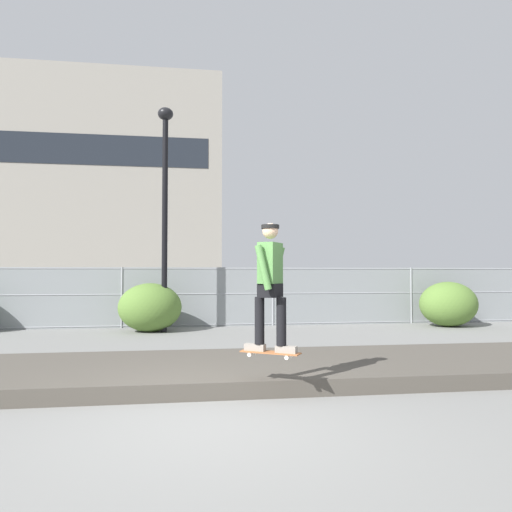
{
  "coord_description": "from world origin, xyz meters",
  "views": [
    {
      "loc": [
        -0.27,
        -5.37,
        1.7
      ],
      "look_at": [
        0.89,
        2.81,
        1.99
      ],
      "focal_mm": 32.63,
      "sensor_mm": 36.0,
      "label": 1
    }
  ],
  "objects_px": {
    "parked_car_near": "(66,296)",
    "shrub_center": "(150,307)",
    "shrub_right": "(448,304)",
    "skater": "(270,279)",
    "skateboard": "(270,353)",
    "street_lamp": "(165,191)"
  },
  "relations": [
    {
      "from": "street_lamp",
      "to": "parked_car_near",
      "type": "height_order",
      "value": "street_lamp"
    },
    {
      "from": "skateboard",
      "to": "shrub_center",
      "type": "xyz_separation_m",
      "value": [
        -2.19,
        7.55,
        0.05
      ]
    },
    {
      "from": "shrub_center",
      "to": "skateboard",
      "type": "bearing_deg",
      "value": -73.85
    },
    {
      "from": "skater",
      "to": "skateboard",
      "type": "bearing_deg",
      "value": -116.57
    },
    {
      "from": "parked_car_near",
      "to": "shrub_center",
      "type": "distance_m",
      "value": 5.45
    },
    {
      "from": "shrub_center",
      "to": "shrub_right",
      "type": "distance_m",
      "value": 9.14
    },
    {
      "from": "parked_car_near",
      "to": "shrub_center",
      "type": "xyz_separation_m",
      "value": [
        3.39,
        -4.26,
        -0.15
      ]
    },
    {
      "from": "shrub_center",
      "to": "parked_car_near",
      "type": "bearing_deg",
      "value": 128.46
    },
    {
      "from": "skateboard",
      "to": "shrub_center",
      "type": "bearing_deg",
      "value": 106.15
    },
    {
      "from": "skater",
      "to": "shrub_right",
      "type": "xyz_separation_m",
      "value": [
        6.95,
        7.54,
        -0.91
      ]
    },
    {
      "from": "parked_car_near",
      "to": "shrub_center",
      "type": "bearing_deg",
      "value": -51.54
    },
    {
      "from": "skateboard",
      "to": "street_lamp",
      "type": "xyz_separation_m",
      "value": [
        -1.78,
        7.4,
        3.39
      ]
    },
    {
      "from": "parked_car_near",
      "to": "shrub_right",
      "type": "distance_m",
      "value": 13.24
    },
    {
      "from": "skater",
      "to": "shrub_center",
      "type": "bearing_deg",
      "value": 106.15
    },
    {
      "from": "street_lamp",
      "to": "skater",
      "type": "bearing_deg",
      "value": -76.46
    },
    {
      "from": "skater",
      "to": "parked_car_near",
      "type": "xyz_separation_m",
      "value": [
        -5.57,
        11.82,
        -0.77
      ]
    },
    {
      "from": "skateboard",
      "to": "street_lamp",
      "type": "distance_m",
      "value": 8.33
    },
    {
      "from": "street_lamp",
      "to": "skateboard",
      "type": "bearing_deg",
      "value": -76.46
    },
    {
      "from": "skateboard",
      "to": "skater",
      "type": "bearing_deg",
      "value": 63.43
    },
    {
      "from": "street_lamp",
      "to": "parked_car_near",
      "type": "distance_m",
      "value": 6.64
    },
    {
      "from": "skater",
      "to": "street_lamp",
      "type": "distance_m",
      "value": 7.98
    },
    {
      "from": "street_lamp",
      "to": "shrub_center",
      "type": "distance_m",
      "value": 3.37
    }
  ]
}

